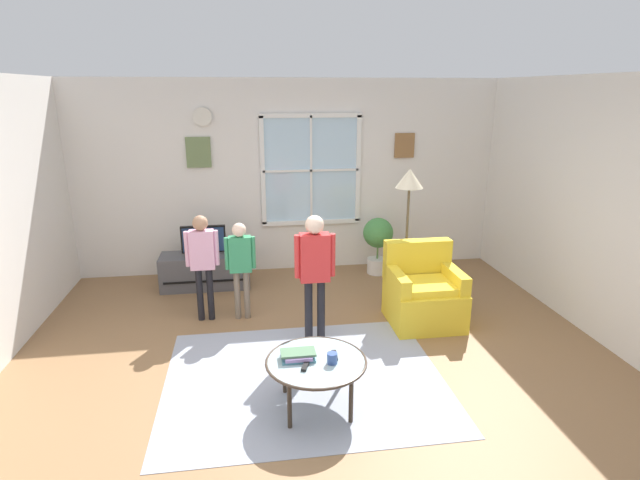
{
  "coord_description": "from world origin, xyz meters",
  "views": [
    {
      "loc": [
        -0.6,
        -3.92,
        2.48
      ],
      "look_at": [
        0.09,
        0.71,
        1.08
      ],
      "focal_mm": 28.1,
      "sensor_mm": 36.0,
      "label": 1
    }
  ],
  "objects_px": {
    "remote_near_cup": "(305,366)",
    "floor_lamp": "(409,192)",
    "television": "(203,240)",
    "person_green_shirt": "(240,260)",
    "potted_plant_by_window": "(378,239)",
    "coffee_table": "(316,363)",
    "person_red_shirt": "(315,265)",
    "remote_near_books": "(335,355)",
    "tv_stand": "(206,271)",
    "person_pink_shirt": "(202,256)",
    "armchair": "(423,294)",
    "book_stack": "(298,355)",
    "cup": "(332,358)"
  },
  "relations": [
    {
      "from": "remote_near_cup",
      "to": "floor_lamp",
      "type": "xyz_separation_m",
      "value": [
        1.46,
        2.07,
        0.92
      ]
    },
    {
      "from": "television",
      "to": "person_green_shirt",
      "type": "bearing_deg",
      "value": -65.07
    },
    {
      "from": "remote_near_cup",
      "to": "potted_plant_by_window",
      "type": "relative_size",
      "value": 0.18
    },
    {
      "from": "coffee_table",
      "to": "person_red_shirt",
      "type": "xyz_separation_m",
      "value": [
        0.14,
        1.09,
        0.44
      ]
    },
    {
      "from": "television",
      "to": "remote_near_books",
      "type": "bearing_deg",
      "value": -66.05
    },
    {
      "from": "tv_stand",
      "to": "potted_plant_by_window",
      "type": "xyz_separation_m",
      "value": [
        2.35,
        0.17,
        0.28
      ]
    },
    {
      "from": "person_pink_shirt",
      "to": "potted_plant_by_window",
      "type": "xyz_separation_m",
      "value": [
        2.28,
        1.17,
        -0.26
      ]
    },
    {
      "from": "potted_plant_by_window",
      "to": "armchair",
      "type": "bearing_deg",
      "value": -86.14
    },
    {
      "from": "person_red_shirt",
      "to": "person_pink_shirt",
      "type": "relative_size",
      "value": 1.11
    },
    {
      "from": "television",
      "to": "book_stack",
      "type": "distance_m",
      "value": 2.9
    },
    {
      "from": "person_green_shirt",
      "to": "floor_lamp",
      "type": "relative_size",
      "value": 0.69
    },
    {
      "from": "remote_near_cup",
      "to": "television",
      "type": "bearing_deg",
      "value": 108.61
    },
    {
      "from": "book_stack",
      "to": "person_green_shirt",
      "type": "xyz_separation_m",
      "value": [
        -0.45,
        1.72,
        0.24
      ]
    },
    {
      "from": "remote_near_cup",
      "to": "remote_near_books",
      "type": "bearing_deg",
      "value": 26.56
    },
    {
      "from": "armchair",
      "to": "coffee_table",
      "type": "height_order",
      "value": "armchair"
    },
    {
      "from": "potted_plant_by_window",
      "to": "remote_near_books",
      "type": "bearing_deg",
      "value": -111.1
    },
    {
      "from": "person_red_shirt",
      "to": "person_pink_shirt",
      "type": "distance_m",
      "value": 1.34
    },
    {
      "from": "coffee_table",
      "to": "armchair",
      "type": "bearing_deg",
      "value": 45.06
    },
    {
      "from": "armchair",
      "to": "potted_plant_by_window",
      "type": "relative_size",
      "value": 1.09
    },
    {
      "from": "floor_lamp",
      "to": "cup",
      "type": "bearing_deg",
      "value": -121.39
    },
    {
      "from": "person_green_shirt",
      "to": "floor_lamp",
      "type": "distance_m",
      "value": 2.07
    },
    {
      "from": "remote_near_cup",
      "to": "person_green_shirt",
      "type": "bearing_deg",
      "value": 104.91
    },
    {
      "from": "tv_stand",
      "to": "book_stack",
      "type": "relative_size",
      "value": 4.1
    },
    {
      "from": "television",
      "to": "person_red_shirt",
      "type": "distance_m",
      "value": 2.1
    },
    {
      "from": "tv_stand",
      "to": "television",
      "type": "bearing_deg",
      "value": -90.0
    },
    {
      "from": "book_stack",
      "to": "person_red_shirt",
      "type": "bearing_deg",
      "value": 74.99
    },
    {
      "from": "floor_lamp",
      "to": "person_red_shirt",
      "type": "bearing_deg",
      "value": -143.83
    },
    {
      "from": "television",
      "to": "cup",
      "type": "distance_m",
      "value": 3.09
    },
    {
      "from": "person_red_shirt",
      "to": "armchair",
      "type": "bearing_deg",
      "value": 13.71
    },
    {
      "from": "television",
      "to": "cup",
      "type": "relative_size",
      "value": 6.38
    },
    {
      "from": "remote_near_books",
      "to": "person_red_shirt",
      "type": "height_order",
      "value": "person_red_shirt"
    },
    {
      "from": "person_pink_shirt",
      "to": "book_stack",
      "type": "bearing_deg",
      "value": -63.77
    },
    {
      "from": "television",
      "to": "person_pink_shirt",
      "type": "height_order",
      "value": "person_pink_shirt"
    },
    {
      "from": "person_green_shirt",
      "to": "floor_lamp",
      "type": "xyz_separation_m",
      "value": [
        1.96,
        0.21,
        0.66
      ]
    },
    {
      "from": "television",
      "to": "remote_near_cup",
      "type": "distance_m",
      "value": 3.04
    },
    {
      "from": "cup",
      "to": "person_red_shirt",
      "type": "relative_size",
      "value": 0.07
    },
    {
      "from": "armchair",
      "to": "book_stack",
      "type": "relative_size",
      "value": 3.14
    },
    {
      "from": "person_pink_shirt",
      "to": "floor_lamp",
      "type": "bearing_deg",
      "value": 4.64
    },
    {
      "from": "coffee_table",
      "to": "remote_near_cup",
      "type": "xyz_separation_m",
      "value": [
        -0.1,
        -0.09,
        0.03
      ]
    },
    {
      "from": "cup",
      "to": "person_pink_shirt",
      "type": "xyz_separation_m",
      "value": [
        -1.12,
        1.85,
        0.29
      ]
    },
    {
      "from": "remote_near_books",
      "to": "person_pink_shirt",
      "type": "bearing_deg",
      "value": 123.36
    },
    {
      "from": "person_red_shirt",
      "to": "tv_stand",
      "type": "bearing_deg",
      "value": 125.24
    },
    {
      "from": "remote_near_books",
      "to": "remote_near_cup",
      "type": "distance_m",
      "value": 0.28
    },
    {
      "from": "person_green_shirt",
      "to": "person_red_shirt",
      "type": "bearing_deg",
      "value": -43.01
    },
    {
      "from": "book_stack",
      "to": "remote_near_cup",
      "type": "bearing_deg",
      "value": -72.83
    },
    {
      "from": "armchair",
      "to": "person_red_shirt",
      "type": "distance_m",
      "value": 1.39
    },
    {
      "from": "floor_lamp",
      "to": "remote_near_books",
      "type": "bearing_deg",
      "value": -121.88
    },
    {
      "from": "remote_near_books",
      "to": "person_pink_shirt",
      "type": "relative_size",
      "value": 0.12
    },
    {
      "from": "remote_near_cup",
      "to": "person_red_shirt",
      "type": "relative_size",
      "value": 0.1
    },
    {
      "from": "coffee_table",
      "to": "person_red_shirt",
      "type": "height_order",
      "value": "person_red_shirt"
    }
  ]
}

